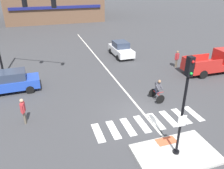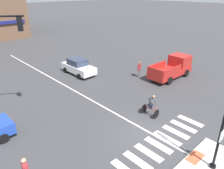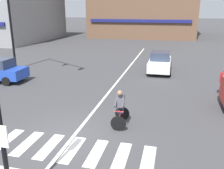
{
  "view_description": "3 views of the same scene",
  "coord_description": "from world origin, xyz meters",
  "px_view_note": "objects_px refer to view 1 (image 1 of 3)",
  "views": [
    {
      "loc": [
        -5.64,
        -10.84,
        7.92
      ],
      "look_at": [
        -1.12,
        2.95,
        1.0
      ],
      "focal_mm": 35.63,
      "sensor_mm": 36.0,
      "label": 1
    },
    {
      "loc": [
        -9.19,
        -6.32,
        8.22
      ],
      "look_at": [
        1.44,
        5.08,
        1.33
      ],
      "focal_mm": 34.51,
      "sensor_mm": 36.0,
      "label": 2
    },
    {
      "loc": [
        3.74,
        -8.17,
        4.87
      ],
      "look_at": [
        0.6,
        4.57,
        0.87
      ],
      "focal_mm": 39.44,
      "sensor_mm": 36.0,
      "label": 3
    }
  ],
  "objects_px": {
    "pedestrian_waiting_far_side": "(177,58)",
    "pickup_truck_red_cross_right": "(215,62)",
    "traffic_light_mast": "(11,20)",
    "pedestrian_at_curb_left": "(23,109)",
    "car_blue_cross_left": "(12,82)",
    "signal_pole": "(184,100)",
    "car_white_eastbound_far": "(121,49)",
    "cyclist": "(158,90)"
  },
  "relations": [
    {
      "from": "signal_pole",
      "to": "cyclist",
      "type": "xyz_separation_m",
      "value": [
        1.75,
        5.2,
        -2.27
      ]
    },
    {
      "from": "car_blue_cross_left",
      "to": "pickup_truck_red_cross_right",
      "type": "height_order",
      "value": "pickup_truck_red_cross_right"
    },
    {
      "from": "car_blue_cross_left",
      "to": "pedestrian_at_curb_left",
      "type": "bearing_deg",
      "value": -78.39
    },
    {
      "from": "signal_pole",
      "to": "cyclist",
      "type": "bearing_deg",
      "value": 71.4
    },
    {
      "from": "traffic_light_mast",
      "to": "cyclist",
      "type": "bearing_deg",
      "value": -38.4
    },
    {
      "from": "pedestrian_waiting_far_side",
      "to": "pickup_truck_red_cross_right",
      "type": "bearing_deg",
      "value": -40.81
    },
    {
      "from": "signal_pole",
      "to": "pickup_truck_red_cross_right",
      "type": "xyz_separation_m",
      "value": [
        9.38,
        8.32,
        -2.16
      ]
    },
    {
      "from": "car_blue_cross_left",
      "to": "car_white_eastbound_far",
      "type": "bearing_deg",
      "value": 26.88
    },
    {
      "from": "traffic_light_mast",
      "to": "cyclist",
      "type": "xyz_separation_m",
      "value": [
        9.36,
        -7.42,
        -4.07
      ]
    },
    {
      "from": "car_blue_cross_left",
      "to": "pedestrian_waiting_far_side",
      "type": "xyz_separation_m",
      "value": [
        14.91,
        0.57,
        0.17
      ]
    },
    {
      "from": "cyclist",
      "to": "pedestrian_waiting_far_side",
      "type": "distance_m",
      "value": 7.36
    },
    {
      "from": "signal_pole",
      "to": "pedestrian_at_curb_left",
      "type": "xyz_separation_m",
      "value": [
        -7.14,
        5.2,
        -2.15
      ]
    },
    {
      "from": "traffic_light_mast",
      "to": "pedestrian_waiting_far_side",
      "type": "relative_size",
      "value": 4.24
    },
    {
      "from": "traffic_light_mast",
      "to": "pedestrian_at_curb_left",
      "type": "height_order",
      "value": "traffic_light_mast"
    },
    {
      "from": "traffic_light_mast",
      "to": "car_white_eastbound_far",
      "type": "bearing_deg",
      "value": 15.72
    },
    {
      "from": "cyclist",
      "to": "pedestrian_at_curb_left",
      "type": "xyz_separation_m",
      "value": [
        -8.89,
        0.01,
        0.11
      ]
    },
    {
      "from": "pickup_truck_red_cross_right",
      "to": "car_blue_cross_left",
      "type": "bearing_deg",
      "value": 174.52
    },
    {
      "from": "car_white_eastbound_far",
      "to": "car_blue_cross_left",
      "type": "xyz_separation_m",
      "value": [
        -10.95,
        -5.55,
        0.0
      ]
    },
    {
      "from": "cyclist",
      "to": "pedestrian_at_curb_left",
      "type": "bearing_deg",
      "value": 179.96
    },
    {
      "from": "car_white_eastbound_far",
      "to": "cyclist",
      "type": "xyz_separation_m",
      "value": [
        -1.08,
        -10.35,
        0.06
      ]
    },
    {
      "from": "traffic_light_mast",
      "to": "pedestrian_waiting_far_side",
      "type": "distance_m",
      "value": 15.07
    },
    {
      "from": "pedestrian_at_curb_left",
      "to": "pedestrian_waiting_far_side",
      "type": "bearing_deg",
      "value": 21.09
    },
    {
      "from": "car_white_eastbound_far",
      "to": "cyclist",
      "type": "bearing_deg",
      "value": -95.93
    },
    {
      "from": "signal_pole",
      "to": "traffic_light_mast",
      "type": "distance_m",
      "value": 14.84
    },
    {
      "from": "signal_pole",
      "to": "pedestrian_at_curb_left",
      "type": "height_order",
      "value": "signal_pole"
    },
    {
      "from": "cyclist",
      "to": "pickup_truck_red_cross_right",
      "type": "bearing_deg",
      "value": 22.25
    },
    {
      "from": "signal_pole",
      "to": "cyclist",
      "type": "height_order",
      "value": "signal_pole"
    },
    {
      "from": "pedestrian_at_curb_left",
      "to": "pedestrian_waiting_far_side",
      "type": "height_order",
      "value": "same"
    },
    {
      "from": "cyclist",
      "to": "pedestrian_at_curb_left",
      "type": "height_order",
      "value": "cyclist"
    },
    {
      "from": "pickup_truck_red_cross_right",
      "to": "signal_pole",
      "type": "bearing_deg",
      "value": -138.44
    },
    {
      "from": "pickup_truck_red_cross_right",
      "to": "cyclist",
      "type": "height_order",
      "value": "pickup_truck_red_cross_right"
    },
    {
      "from": "pickup_truck_red_cross_right",
      "to": "cyclist",
      "type": "distance_m",
      "value": 8.25
    },
    {
      "from": "traffic_light_mast",
      "to": "pedestrian_at_curb_left",
      "type": "bearing_deg",
      "value": -86.37
    },
    {
      "from": "car_blue_cross_left",
      "to": "pedestrian_at_curb_left",
      "type": "relative_size",
      "value": 2.48
    },
    {
      "from": "traffic_light_mast",
      "to": "signal_pole",
      "type": "bearing_deg",
      "value": -58.9
    },
    {
      "from": "cyclist",
      "to": "car_blue_cross_left",
      "type": "bearing_deg",
      "value": 154.05
    },
    {
      "from": "cyclist",
      "to": "pedestrian_at_curb_left",
      "type": "relative_size",
      "value": 1.01
    },
    {
      "from": "car_white_eastbound_far",
      "to": "pedestrian_waiting_far_side",
      "type": "relative_size",
      "value": 2.46
    },
    {
      "from": "pickup_truck_red_cross_right",
      "to": "traffic_light_mast",
      "type": "bearing_deg",
      "value": 165.82
    },
    {
      "from": "signal_pole",
      "to": "pedestrian_at_curb_left",
      "type": "distance_m",
      "value": 9.09
    },
    {
      "from": "car_blue_cross_left",
      "to": "cyclist",
      "type": "height_order",
      "value": "cyclist"
    },
    {
      "from": "car_white_eastbound_far",
      "to": "pedestrian_at_curb_left",
      "type": "bearing_deg",
      "value": -133.91
    }
  ]
}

